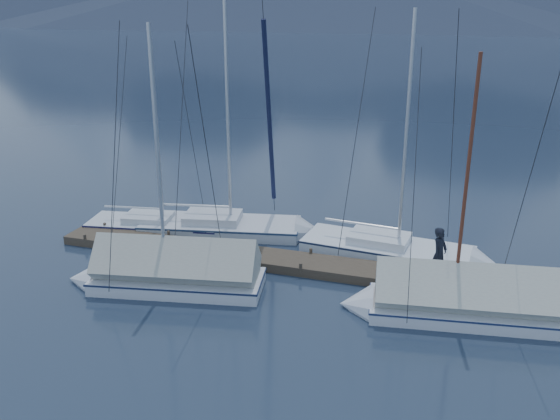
% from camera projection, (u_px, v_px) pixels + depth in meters
% --- Properties ---
extents(ground, '(1000.00, 1000.00, 0.00)m').
position_uv_depth(ground, '(262.00, 289.00, 20.39)').
color(ground, '#152030').
rests_on(ground, ground).
extents(dock, '(18.00, 1.50, 0.54)m').
position_uv_depth(dock, '(280.00, 263.00, 22.15)').
color(dock, '#382D23').
rests_on(dock, ground).
extents(mooring_posts, '(15.12, 1.52, 0.35)m').
position_uv_depth(mooring_posts, '(267.00, 255.00, 22.21)').
color(mooring_posts, '#382D23').
rests_on(mooring_posts, ground).
extents(sailboat_open_left, '(6.88, 3.11, 8.81)m').
position_uv_depth(sailboat_open_left, '(174.00, 228.00, 25.42)').
color(sailboat_open_left, silver).
rests_on(sailboat_open_left, ground).
extents(sailboat_open_mid, '(8.12, 3.84, 10.37)m').
position_uv_depth(sailboat_open_mid, '(244.00, 229.00, 25.20)').
color(sailboat_open_mid, silver).
rests_on(sailboat_open_mid, ground).
extents(sailboat_open_right, '(7.77, 3.26, 10.06)m').
position_uv_depth(sailboat_open_right, '(412.00, 255.00, 22.68)').
color(sailboat_open_right, silver).
rests_on(sailboat_open_right, ground).
extents(sailboat_covered_near, '(7.12, 3.22, 8.95)m').
position_uv_depth(sailboat_covered_near, '(449.00, 302.00, 18.51)').
color(sailboat_covered_near, silver).
rests_on(sailboat_covered_near, ground).
extents(sailboat_covered_far, '(7.13, 3.37, 9.63)m').
position_uv_depth(sailboat_covered_far, '(162.00, 275.00, 20.35)').
color(sailboat_covered_far, silver).
rests_on(sailboat_covered_far, ground).
extents(person, '(0.68, 0.80, 1.87)m').
position_uv_depth(person, '(439.00, 254.00, 20.02)').
color(person, black).
rests_on(person, dock).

